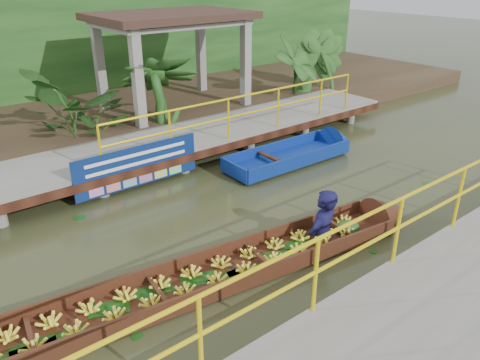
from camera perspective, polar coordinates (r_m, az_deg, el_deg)
ground at (r=8.55m, az=-2.73°, el=-6.36°), size 80.00×80.00×0.00m
land_strip at (r=14.73m, az=-20.31°, el=6.65°), size 30.00×8.00×0.45m
far_dock at (r=11.04m, az=-13.24°, el=3.17°), size 16.00×2.06×1.66m
near_dock at (r=6.89m, az=26.75°, el=-15.00°), size 18.00×2.40×1.73m
pavilion at (r=14.34m, az=-8.37°, el=18.08°), size 4.40×3.00×3.00m
foliage_backdrop at (r=16.70m, az=-24.22°, el=14.34°), size 30.00×0.80×4.00m
vendor_boat at (r=7.34m, az=0.21°, el=-9.05°), size 8.51×1.93×2.27m
moored_blue_boat at (r=12.05m, az=9.07°, el=3.75°), size 3.86×1.11×0.91m
blue_banner at (r=10.10m, az=-12.32°, el=1.71°), size 2.82×0.04×0.88m
tropical_plants at (r=13.08m, az=-10.82°, el=10.91°), size 14.50×1.50×1.87m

